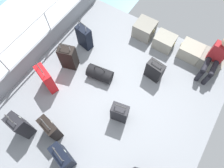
{
  "coord_description": "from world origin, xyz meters",
  "views": [
    {
      "loc": [
        0.9,
        -1.3,
        4.23
      ],
      "look_at": [
        -0.14,
        0.33,
        0.25
      ],
      "focal_mm": 31.66,
      "sensor_mm": 36.0,
      "label": 1
    }
  ],
  "objects": [
    {
      "name": "suitcase_3",
      "position": [
        -1.4,
        1.03,
        0.32
      ],
      "size": [
        0.41,
        0.27,
        0.82
      ],
      "color": "black",
      "rests_on": "ground_plane"
    },
    {
      "name": "cargo_crate_3",
      "position": [
        1.52,
        2.18,
        0.18
      ],
      "size": [
        0.56,
        0.46,
        0.35
      ],
      "color": "gray",
      "rests_on": "ground_plane"
    },
    {
      "name": "suitcase_1",
      "position": [
        0.5,
        1.15,
        0.26
      ],
      "size": [
        0.42,
        0.27,
        0.62
      ],
      "color": "black",
      "rests_on": "ground_plane"
    },
    {
      "name": "ground_plane",
      "position": [
        0.0,
        0.0,
        -0.03
      ],
      "size": [
        4.4,
        5.2,
        0.06
      ],
      "primitive_type": "cube",
      "color": "gray"
    },
    {
      "name": "cargo_crate_1",
      "position": [
        0.31,
        2.1,
        0.18
      ],
      "size": [
        0.53,
        0.42,
        0.36
      ],
      "color": "gray",
      "rests_on": "ground_plane"
    },
    {
      "name": "gunwale_port",
      "position": [
        -2.17,
        0.0,
        0.23
      ],
      "size": [
        0.06,
        5.2,
        0.45
      ],
      "primitive_type": "cube",
      "color": "gray",
      "rests_on": "ground_plane"
    },
    {
      "name": "suitcase_0",
      "position": [
        -0.64,
        -1.18,
        0.3
      ],
      "size": [
        0.45,
        0.27,
        0.71
      ],
      "color": "black",
      "rests_on": "ground_plane"
    },
    {
      "name": "railing_port",
      "position": [
        -2.17,
        0.0,
        0.78
      ],
      "size": [
        0.04,
        4.2,
        1.02
      ],
      "color": "silver",
      "rests_on": "ground_plane"
    },
    {
      "name": "suitcase_5",
      "position": [
        -1.41,
        -0.39,
        0.35
      ],
      "size": [
        0.48,
        0.33,
        0.86
      ],
      "color": "red",
      "rests_on": "ground_plane"
    },
    {
      "name": "sea_wake",
      "position": [
        -3.6,
        0.0,
        -0.34
      ],
      "size": [
        12.0,
        12.0,
        0.01
      ],
      "color": "#6B99A8",
      "rests_on": "ground_plane"
    },
    {
      "name": "cargo_crate_0",
      "position": [
        -0.3,
        2.17,
        0.2
      ],
      "size": [
        0.53,
        0.5,
        0.41
      ],
      "color": "gray",
      "rests_on": "ground_plane"
    },
    {
      "name": "passenger_seated",
      "position": [
        1.52,
        2.01,
        0.54
      ],
      "size": [
        0.34,
        0.66,
        1.05
      ],
      "color": "maroon",
      "rests_on": "ground_plane"
    },
    {
      "name": "duffel_bag",
      "position": [
        -0.56,
        0.45,
        0.16
      ],
      "size": [
        0.64,
        0.4,
        0.45
      ],
      "color": "black",
      "rests_on": "ground_plane"
    },
    {
      "name": "suitcase_7",
      "position": [
        0.36,
        -0.16,
        0.28
      ],
      "size": [
        0.39,
        0.28,
        0.7
      ],
      "color": "black",
      "rests_on": "ground_plane"
    },
    {
      "name": "suitcase_2",
      "position": [
        -1.36,
        0.33,
        0.34
      ],
      "size": [
        0.43,
        0.35,
        0.82
      ],
      "color": "black",
      "rests_on": "ground_plane"
    },
    {
      "name": "suitcase_8",
      "position": [
        -1.15,
        -1.46,
        0.36
      ],
      "size": [
        0.38,
        0.27,
        0.86
      ],
      "color": "black",
      "rests_on": "ground_plane"
    },
    {
      "name": "cargo_crate_2",
      "position": [
        1.0,
        2.18,
        0.18
      ],
      "size": [
        0.56,
        0.44,
        0.35
      ],
      "color": "#9E9989",
      "rests_on": "ground_plane"
    },
    {
      "name": "suitcase_4",
      "position": [
        -0.09,
        -1.46,
        0.31
      ],
      "size": [
        0.49,
        0.32,
        0.75
      ],
      "color": "black",
      "rests_on": "ground_plane"
    }
  ]
}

